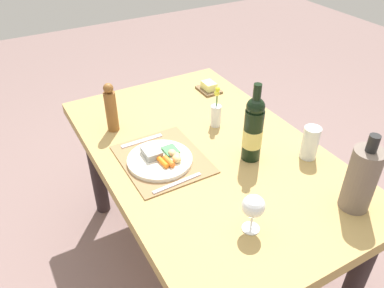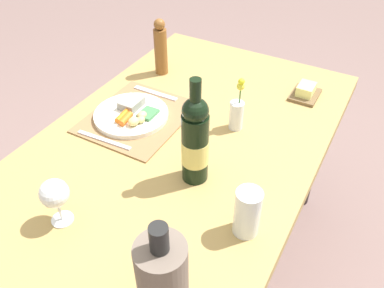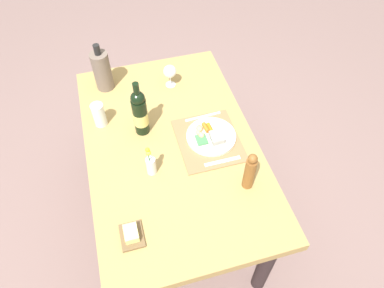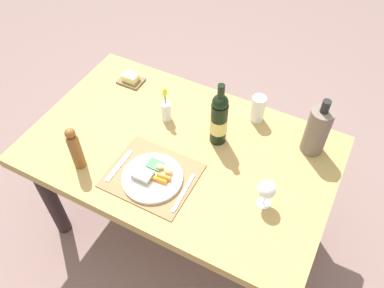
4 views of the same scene
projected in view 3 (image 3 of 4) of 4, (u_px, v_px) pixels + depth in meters
name	position (u px, v px, depth m)	size (l,w,h in m)	color
ground_plane	(176.00, 209.00, 2.45)	(8.00, 8.00, 0.00)	#7B625E
dining_table	(172.00, 155.00, 1.97)	(1.42, 0.89, 0.72)	#A9894D
placemat	(209.00, 140.00, 1.90)	(0.38, 0.33, 0.01)	olive
dinner_plate	(211.00, 136.00, 1.90)	(0.27, 0.27, 0.05)	white
fork	(222.00, 161.00, 1.81)	(0.02, 0.19, 0.01)	silver
knife	(203.00, 117.00, 2.00)	(0.01, 0.21, 0.01)	silver
wine_bottle	(140.00, 113.00, 1.84)	(0.08, 0.08, 0.34)	black
wine_glass	(170.00, 72.00, 2.11)	(0.08, 0.08, 0.14)	white
pepper_mill	(250.00, 172.00, 1.64)	(0.05, 0.05, 0.24)	brown
cooler_bottle	(102.00, 71.00, 2.08)	(0.10, 0.10, 0.30)	#6D5F54
flower_vase	(151.00, 164.00, 1.73)	(0.05, 0.05, 0.20)	silver
water_tumbler	(99.00, 116.00, 1.94)	(0.07, 0.07, 0.14)	silver
butter_dish	(131.00, 234.00, 1.55)	(0.13, 0.10, 0.05)	brown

